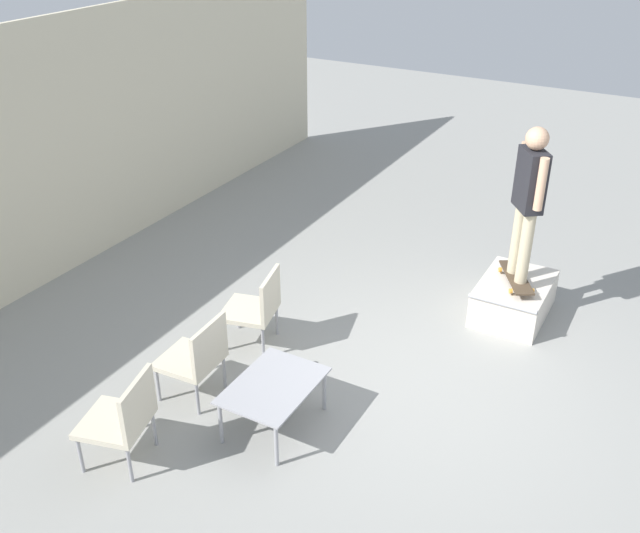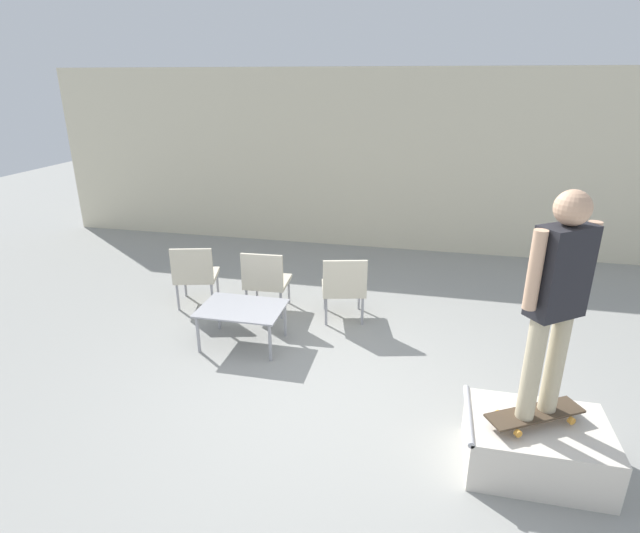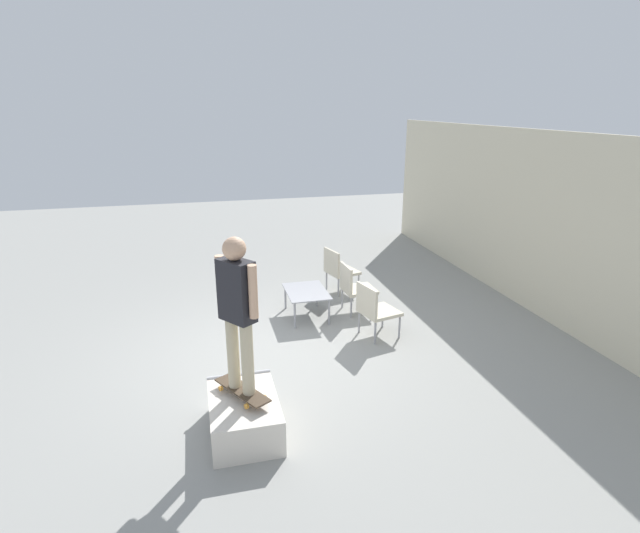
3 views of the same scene
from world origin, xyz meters
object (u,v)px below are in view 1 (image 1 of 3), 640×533
skate_ramp_box (513,298)px  skateboard_on_ramp (516,277)px  patio_chair_left (123,416)px  patio_chair_right (257,306)px  coffee_table (273,389)px  patio_chair_center (197,356)px  person_skater (529,193)px

skate_ramp_box → skateboard_on_ramp: bearing=-174.0°
patio_chair_left → patio_chair_right: (1.96, -0.00, 0.00)m
coffee_table → patio_chair_center: size_ratio=1.09×
person_skater → skate_ramp_box: bearing=-30.3°
coffee_table → skateboard_on_ramp: bearing=-25.3°
coffee_table → patio_chair_right: (1.00, 0.83, 0.06)m
patio_chair_left → patio_chair_right: 1.96m
skateboard_on_ramp → patio_chair_right: (-1.82, 2.17, -0.03)m
skate_ramp_box → patio_chair_right: 2.87m
coffee_table → patio_chair_left: size_ratio=1.09×
patio_chair_left → skateboard_on_ramp: bearing=135.3°
skateboard_on_ramp → patio_chair_center: bearing=112.5°
skate_ramp_box → patio_chair_right: patio_chair_right is taller
skate_ramp_box → patio_chair_right: bearing=130.8°
coffee_table → patio_chair_right: patio_chair_right is taller
person_skater → coffee_table: (-2.82, 1.34, -1.08)m
patio_chair_center → skate_ramp_box: bearing=140.0°
skateboard_on_ramp → patio_chair_left: size_ratio=0.90×
skate_ramp_box → patio_chair_left: size_ratio=1.25×
person_skater → patio_chair_right: 3.01m
skateboard_on_ramp → patio_chair_left: patio_chair_left is taller
skate_ramp_box → patio_chair_left: (-3.82, 2.16, 0.26)m
patio_chair_left → patio_chair_center: same height
skateboard_on_ramp → skate_ramp_box: bearing=-23.9°
skate_ramp_box → coffee_table: (-2.86, 1.33, 0.20)m
patio_chair_center → patio_chair_left: bearing=-3.1°
skateboard_on_ramp → patio_chair_right: bearing=100.1°
skate_ramp_box → coffee_table: bearing=155.1°
patio_chair_left → person_skater: bearing=135.3°
skateboard_on_ramp → patio_chair_center: 3.55m
skate_ramp_box → patio_chair_center: bearing=142.9°
person_skater → patio_chair_left: size_ratio=1.98×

